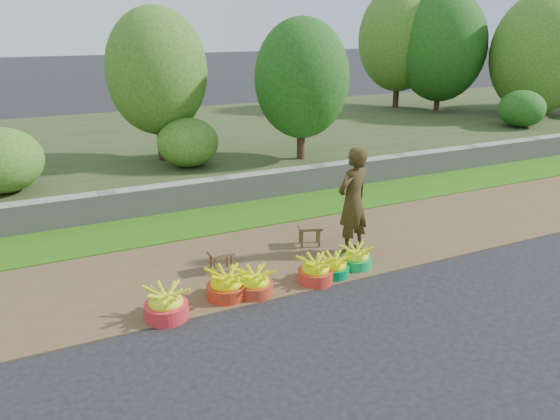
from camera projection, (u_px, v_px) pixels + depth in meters
name	position (u px, v px, depth m)	size (l,w,h in m)	color
ground_plane	(325.00, 288.00, 7.57)	(120.00, 120.00, 0.00)	black
dirt_shoulder	(285.00, 255.00, 8.63)	(80.00, 2.50, 0.02)	brown
grass_verge	(238.00, 216.00, 10.32)	(80.00, 1.50, 0.04)	#2E6911
retaining_wall	(221.00, 191.00, 10.96)	(80.00, 0.35, 0.55)	gray
earth_bank	(160.00, 145.00, 15.13)	(80.00, 10.00, 0.50)	#36421F
vegetation	(244.00, 60.00, 13.81)	(37.64, 8.36, 4.27)	#392317
basin_a	(166.00, 305.00, 6.75)	(0.55, 0.55, 0.41)	red
basin_b	(227.00, 286.00, 7.23)	(0.54, 0.54, 0.41)	red
basin_c	(255.00, 284.00, 7.32)	(0.50, 0.50, 0.37)	#B23420
basin_d	(315.00, 271.00, 7.69)	(0.51, 0.51, 0.38)	red
basin_e	(334.00, 267.00, 7.86)	(0.45, 0.45, 0.34)	#007D3E
basin_f	(356.00, 258.00, 8.14)	(0.47, 0.47, 0.35)	#109D4D
stool_left	(221.00, 256.00, 7.96)	(0.35, 0.27, 0.31)	brown
stool_right	(310.00, 230.00, 8.89)	(0.45, 0.40, 0.33)	brown
vendor_woman	(353.00, 201.00, 8.42)	(0.62, 0.41, 1.70)	black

